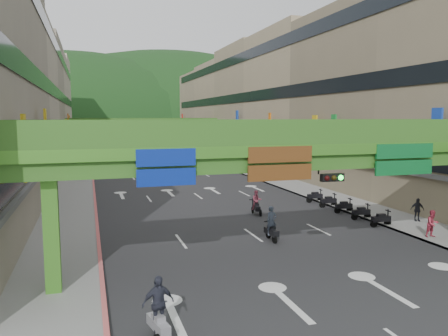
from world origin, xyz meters
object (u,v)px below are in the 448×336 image
overpass_near (324,161)px  scooter_rider_mid (257,202)px  car_yellow (154,160)px  scooter_rider_near (271,225)px  car_silver (117,166)px  pedestrian_red (432,226)px

overpass_near → scooter_rider_mid: (1.37, 11.88, -4.28)m
overpass_near → car_yellow: 50.05m
overpass_near → car_yellow: bearing=90.9°
scooter_rider_near → scooter_rider_mid: bearing=75.7°
overpass_near → scooter_rider_mid: overpass_near is taller
car_yellow → scooter_rider_mid: bearing=-91.2°
car_silver → pedestrian_red: 42.94m
scooter_rider_near → car_silver: 37.97m
car_yellow → overpass_near: bearing=-93.6°
scooter_rider_mid → car_silver: bearing=105.0°
pedestrian_red → overpass_near: bearing=-162.1°
scooter_rider_near → car_silver: bearing=99.9°
overpass_near → pedestrian_red: size_ratio=17.31×
scooter_rider_near → pedestrian_red: scooter_rider_near is taller
overpass_near → scooter_rider_mid: 12.71m
car_yellow → pedestrian_red: (9.64, -47.22, 0.13)m
scooter_rider_near → scooter_rider_mid: scooter_rider_near is taller
scooter_rider_mid → scooter_rider_near: bearing=-104.3°
scooter_rider_near → car_yellow: scooter_rider_near is taller
scooter_rider_near → scooter_rider_mid: (1.72, 6.72, -0.04)m
overpass_near → scooter_rider_near: bearing=93.8°
pedestrian_red → car_silver: bearing=113.0°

